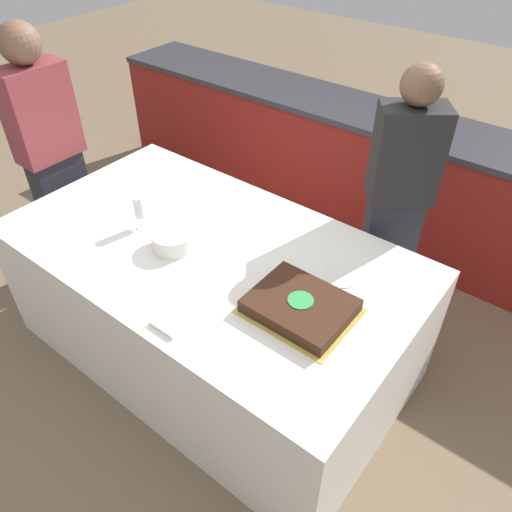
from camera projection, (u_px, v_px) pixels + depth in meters
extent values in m
plane|color=#7A664C|center=(216.00, 349.00, 2.97)|extent=(14.00, 14.00, 0.00)
cube|color=maroon|center=(363.00, 173.00, 3.71)|extent=(4.40, 0.55, 0.88)
cube|color=#2D2D33|center=(372.00, 114.00, 3.42)|extent=(4.40, 0.58, 0.04)
cube|color=white|center=(212.00, 303.00, 2.73)|extent=(2.11, 1.20, 0.77)
cube|color=gold|center=(300.00, 311.00, 2.14)|extent=(0.46, 0.37, 0.00)
cube|color=#381E11|center=(300.00, 305.00, 2.12)|extent=(0.42, 0.33, 0.06)
cylinder|color=green|center=(301.00, 300.00, 2.10)|extent=(0.11, 0.11, 0.00)
cylinder|color=white|center=(173.00, 240.00, 2.45)|extent=(0.21, 0.21, 0.09)
cylinder|color=white|center=(142.00, 227.00, 2.61)|extent=(0.06, 0.06, 0.00)
cylinder|color=white|center=(141.00, 221.00, 2.59)|extent=(0.01, 0.01, 0.06)
cylinder|color=white|center=(139.00, 207.00, 2.54)|extent=(0.06, 0.06, 0.12)
cylinder|color=white|center=(341.00, 275.00, 2.32)|extent=(0.18, 0.18, 0.00)
cube|color=white|center=(170.00, 323.00, 2.07)|extent=(0.14, 0.11, 0.02)
cube|color=#282833|center=(384.00, 263.00, 2.90)|extent=(0.32, 0.29, 0.89)
cube|color=black|center=(407.00, 155.00, 2.45)|extent=(0.38, 0.36, 0.50)
sphere|color=brown|center=(422.00, 85.00, 2.23)|extent=(0.20, 0.20, 0.20)
cube|color=#282833|center=(69.00, 214.00, 3.30)|extent=(0.16, 0.32, 0.86)
cube|color=brown|center=(40.00, 113.00, 2.86)|extent=(0.20, 0.37, 0.55)
sphere|color=brown|center=(19.00, 43.00, 2.61)|extent=(0.23, 0.23, 0.23)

